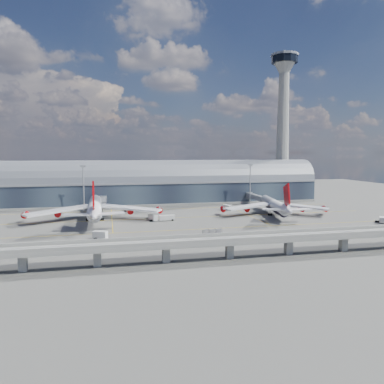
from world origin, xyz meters
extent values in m
plane|color=#474744|center=(0.00, 0.00, 0.00)|extent=(500.00, 500.00, 0.00)
cube|color=gold|center=(0.00, -10.00, 0.01)|extent=(200.00, 0.25, 0.01)
cube|color=gold|center=(0.00, 20.00, 0.01)|extent=(200.00, 0.25, 0.01)
cube|color=gold|center=(0.00, 50.00, 0.01)|extent=(200.00, 0.25, 0.01)
cube|color=gold|center=(-35.00, 30.00, 0.01)|extent=(0.25, 80.00, 0.01)
cube|color=gold|center=(35.00, 30.00, 0.01)|extent=(0.25, 80.00, 0.01)
cube|color=#1F2635|center=(0.00, 78.00, 7.00)|extent=(200.00, 28.00, 14.00)
cylinder|color=slate|center=(0.00, 78.00, 14.00)|extent=(200.00, 28.00, 28.00)
cube|color=gray|center=(0.00, 64.00, 14.00)|extent=(200.00, 1.00, 1.20)
cube|color=gray|center=(0.00, 78.00, 0.60)|extent=(200.00, 30.00, 1.20)
cube|color=gray|center=(85.00, 83.00, 4.00)|extent=(18.00, 18.00, 8.00)
cone|color=gray|center=(85.00, 83.00, 45.00)|extent=(10.00, 10.00, 90.00)
cone|color=gray|center=(85.00, 83.00, 92.00)|extent=(16.00, 16.00, 8.00)
cylinder|color=black|center=(85.00, 83.00, 97.00)|extent=(18.00, 18.00, 5.00)
cylinder|color=slate|center=(85.00, 83.00, 100.00)|extent=(19.00, 19.00, 1.50)
cylinder|color=gray|center=(85.00, 83.00, 101.50)|extent=(2.40, 2.40, 3.00)
cube|color=gray|center=(0.00, -55.00, 5.50)|extent=(220.00, 8.50, 1.20)
cube|color=gray|center=(0.00, -59.00, 6.60)|extent=(220.00, 0.40, 1.20)
cube|color=gray|center=(0.00, -51.00, 6.60)|extent=(220.00, 0.40, 1.20)
cube|color=gray|center=(0.00, -56.50, 6.15)|extent=(220.00, 0.12, 0.12)
cube|color=gray|center=(0.00, -53.50, 6.15)|extent=(220.00, 0.12, 0.12)
cube|color=gray|center=(-60.00, -55.00, 2.50)|extent=(2.20, 2.20, 5.00)
cube|color=gray|center=(-40.00, -55.00, 2.50)|extent=(2.20, 2.20, 5.00)
cube|color=gray|center=(-20.00, -55.00, 2.50)|extent=(2.20, 2.20, 5.00)
cube|color=gray|center=(0.00, -55.00, 2.50)|extent=(2.20, 2.20, 5.00)
cube|color=gray|center=(20.00, -55.00, 2.50)|extent=(2.20, 2.20, 5.00)
cube|color=gray|center=(40.00, -55.00, 2.50)|extent=(2.20, 2.20, 5.00)
cylinder|color=gray|center=(-50.00, 55.00, 12.50)|extent=(0.70, 0.70, 25.00)
cube|color=gray|center=(-50.00, 55.00, 25.20)|extent=(3.00, 0.40, 1.00)
cylinder|color=gray|center=(50.00, 55.00, 12.50)|extent=(0.70, 0.70, 25.00)
cube|color=gray|center=(50.00, 55.00, 25.20)|extent=(3.00, 0.40, 1.00)
cylinder|color=white|center=(-43.10, 24.61, 6.13)|extent=(7.41, 52.54, 6.32)
cone|color=white|center=(-43.71, 53.78, 6.13)|extent=(6.49, 8.03, 6.32)
cone|color=white|center=(-42.46, -6.53, 6.92)|extent=(6.57, 11.99, 6.32)
cube|color=#A2060A|center=(-42.52, -3.57, 14.73)|extent=(0.94, 11.83, 13.09)
cube|color=white|center=(-59.60, 22.29, 5.34)|extent=(31.67, 22.44, 2.56)
cube|color=white|center=(-26.52, 22.98, 5.34)|extent=(32.00, 21.43, 2.56)
cylinder|color=#A2060A|center=(-60.26, 24.26, 3.56)|extent=(3.26, 5.01, 3.16)
cylinder|color=#A2060A|center=(-74.96, 23.95, 3.56)|extent=(3.26, 5.01, 3.16)
cylinder|color=#A2060A|center=(-25.95, 24.97, 3.56)|extent=(3.26, 5.01, 3.16)
cylinder|color=#A2060A|center=(-11.25, 25.27, 3.56)|extent=(3.26, 5.01, 3.16)
cylinder|color=gray|center=(-43.49, 43.09, 1.48)|extent=(0.49, 0.49, 2.96)
cylinder|color=gray|center=(-46.19, 20.59, 1.48)|extent=(0.59, 0.59, 2.96)
cylinder|color=gray|center=(-39.86, 20.72, 1.48)|extent=(0.59, 0.59, 2.96)
cylinder|color=black|center=(-46.19, 20.59, 0.54)|extent=(2.20, 1.53, 1.48)
cylinder|color=black|center=(-39.86, 20.72, 0.54)|extent=(2.20, 1.53, 1.48)
cylinder|color=white|center=(49.47, 18.97, 5.33)|extent=(13.68, 43.91, 5.24)
cone|color=white|center=(54.27, 43.07, 5.33)|extent=(6.56, 8.12, 5.24)
cone|color=white|center=(44.32, -6.91, 6.06)|extent=(7.26, 11.66, 5.24)
cube|color=#A2060A|center=(44.85, -4.25, 12.93)|extent=(2.73, 10.73, 11.97)
cube|color=white|center=(35.23, 19.96, 4.61)|extent=(28.20, 14.78, 2.24)
cube|color=white|center=(63.00, 14.43, 4.61)|extent=(25.69, 22.86, 2.24)
cylinder|color=black|center=(49.47, 18.97, 3.89)|extent=(12.04, 39.35, 4.46)
cylinder|color=#A2060A|center=(35.07, 21.84, 2.98)|extent=(3.72, 5.00, 2.89)
cylinder|color=#A2060A|center=(22.73, 24.29, 2.98)|extent=(3.72, 5.00, 2.89)
cylinder|color=#A2060A|center=(63.87, 16.10, 2.98)|extent=(3.72, 5.00, 2.89)
cylinder|color=#A2060A|center=(76.22, 13.64, 2.98)|extent=(3.72, 5.00, 2.89)
cylinder|color=gray|center=(52.48, 34.09, 1.36)|extent=(0.45, 0.45, 2.71)
cylinder|color=gray|center=(45.93, 15.99, 1.36)|extent=(0.54, 0.54, 2.71)
cylinder|color=gray|center=(51.60, 14.86, 1.36)|extent=(0.54, 0.54, 2.71)
cylinder|color=black|center=(45.93, 15.99, 0.50)|extent=(2.22, 1.72, 1.36)
cylinder|color=black|center=(51.60, 14.86, 0.50)|extent=(2.22, 1.72, 1.36)
cube|color=gray|center=(-39.60, 52.00, 5.20)|extent=(3.00, 24.00, 3.00)
cube|color=gray|center=(-39.60, 40.00, 5.20)|extent=(3.60, 3.60, 3.40)
cylinder|color=gray|center=(-39.60, 64.00, 5.20)|extent=(4.40, 4.40, 4.00)
cylinder|color=gray|center=(-39.60, 40.00, 1.70)|extent=(0.50, 0.50, 3.40)
cylinder|color=black|center=(-39.60, 40.00, 0.35)|extent=(1.40, 0.80, 0.80)
cube|color=gray|center=(52.97, 50.00, 5.20)|extent=(3.00, 28.00, 3.00)
cube|color=gray|center=(52.97, 36.00, 5.20)|extent=(3.60, 3.60, 3.40)
cylinder|color=gray|center=(52.97, 64.00, 5.20)|extent=(4.40, 4.40, 4.00)
cylinder|color=gray|center=(52.97, 36.00, 1.70)|extent=(0.50, 0.50, 3.40)
cylinder|color=black|center=(52.97, 36.00, 0.35)|extent=(1.40, 0.80, 0.80)
cube|color=beige|center=(-15.64, 14.92, 1.56)|extent=(4.08, 7.20, 2.54)
cylinder|color=black|center=(-15.02, 17.02, 0.44)|extent=(2.59, 1.53, 0.88)
cylinder|color=black|center=(-16.25, 12.82, 0.44)|extent=(2.59, 1.53, 0.88)
cube|color=beige|center=(-39.86, -20.04, 1.73)|extent=(5.94, 4.57, 2.81)
cylinder|color=black|center=(-38.31, -19.30, 0.49)|extent=(2.04, 2.86, 0.97)
cylinder|color=black|center=(-41.42, -20.79, 0.49)|extent=(2.04, 2.86, 0.97)
cube|color=beige|center=(-9.02, 13.05, 1.50)|extent=(7.69, 2.88, 2.44)
cylinder|color=black|center=(-6.63, 12.81, 0.42)|extent=(1.07, 2.42, 0.85)
cylinder|color=black|center=(-11.42, 13.28, 0.42)|extent=(1.07, 2.42, 0.85)
cube|color=beige|center=(88.66, -14.40, 1.51)|extent=(5.20, 5.78, 2.45)
cylinder|color=black|center=(87.54, -12.97, 0.42)|extent=(2.37, 2.12, 0.85)
cube|color=beige|center=(29.95, 38.78, 1.65)|extent=(4.16, 5.67, 2.68)
cylinder|color=black|center=(30.58, 40.31, 0.46)|extent=(2.74, 1.84, 0.93)
cylinder|color=black|center=(29.32, 37.26, 0.46)|extent=(2.74, 1.84, 0.93)
cube|color=beige|center=(-26.04, 47.27, 1.51)|extent=(4.56, 6.01, 2.45)
cylinder|color=black|center=(-25.19, 48.87, 0.42)|extent=(2.48, 1.85, 0.85)
cylinder|color=black|center=(-26.88, 45.67, 0.42)|extent=(2.48, 1.85, 0.85)
cube|color=gray|center=(1.32, -20.10, 0.27)|extent=(2.64, 1.79, 0.33)
cube|color=#A4A4A8|center=(1.32, -20.10, 1.14)|extent=(2.20, 1.67, 1.63)
cube|color=gray|center=(4.14, -20.04, 0.27)|extent=(2.64, 1.79, 0.33)
cube|color=#A4A4A8|center=(4.14, -20.04, 1.14)|extent=(2.20, 1.67, 1.63)
cube|color=gray|center=(6.96, -19.98, 0.27)|extent=(2.64, 1.79, 0.33)
cube|color=#A4A4A8|center=(6.96, -19.98, 1.14)|extent=(2.20, 1.67, 1.63)
cube|color=gray|center=(25.41, -30.11, 0.25)|extent=(2.70, 2.11, 0.30)
cube|color=#A4A4A8|center=(25.41, -30.11, 1.05)|extent=(2.29, 1.92, 1.50)
cube|color=gray|center=(27.93, -30.71, 0.25)|extent=(2.70, 2.11, 0.30)
cube|color=#A4A4A8|center=(27.93, -30.71, 1.05)|extent=(2.29, 1.92, 1.50)
cube|color=gray|center=(30.46, -31.31, 0.25)|extent=(2.70, 2.11, 0.30)
cube|color=#A4A4A8|center=(30.46, -31.31, 1.05)|extent=(2.29, 1.92, 1.50)
cube|color=gray|center=(32.99, -31.91, 0.25)|extent=(2.70, 2.11, 0.30)
cube|color=#A4A4A8|center=(32.99, -31.91, 1.05)|extent=(2.29, 1.92, 1.50)
cube|color=gray|center=(35.52, -32.51, 0.25)|extent=(2.70, 2.11, 0.30)
cube|color=#A4A4A8|center=(35.52, -32.51, 1.05)|extent=(2.29, 1.92, 1.50)
camera|label=1|loc=(-36.50, -163.55, 32.70)|focal=35.00mm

